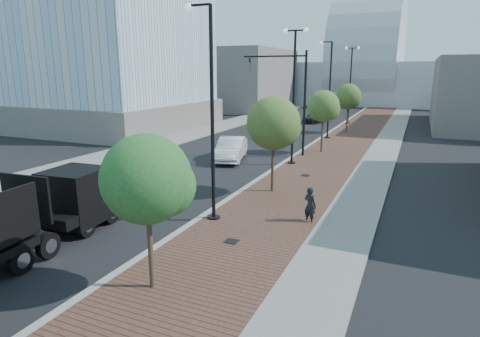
% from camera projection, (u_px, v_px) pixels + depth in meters
% --- Properties ---
extents(sidewalk, '(7.00, 140.00, 0.12)m').
position_uv_depth(sidewalk, '(366.00, 132.00, 43.64)').
color(sidewalk, '#4C2D23').
rests_on(sidewalk, ground).
extents(concrete_strip, '(2.40, 140.00, 0.13)m').
position_uv_depth(concrete_strip, '(392.00, 133.00, 42.58)').
color(concrete_strip, slate).
rests_on(concrete_strip, ground).
extents(curb, '(0.30, 140.00, 0.14)m').
position_uv_depth(curb, '(333.00, 130.00, 45.02)').
color(curb, gray).
rests_on(curb, ground).
extents(west_sidewalk, '(4.00, 140.00, 0.12)m').
position_uv_depth(west_sidewalk, '(228.00, 124.00, 50.12)').
color(west_sidewalk, slate).
rests_on(west_sidewalk, ground).
extents(dump_truck, '(3.19, 13.44, 2.97)m').
position_uv_depth(dump_truck, '(9.00, 229.00, 13.87)').
color(dump_truck, black).
rests_on(dump_truck, ground).
extents(white_sedan, '(3.07, 5.42, 1.69)m').
position_uv_depth(white_sedan, '(231.00, 149.00, 30.14)').
color(white_sedan, silver).
rests_on(white_sedan, ground).
extents(dark_car_mid, '(2.69, 5.03, 1.34)m').
position_uv_depth(dark_car_mid, '(270.00, 124.00, 45.11)').
color(dark_car_mid, black).
rests_on(dark_car_mid, ground).
extents(dark_car_far, '(2.99, 4.89, 1.32)m').
position_uv_depth(dark_car_far, '(315.00, 117.00, 51.88)').
color(dark_car_far, black).
rests_on(dark_car_far, ground).
extents(pedestrian, '(0.72, 0.62, 1.67)m').
position_uv_depth(pedestrian, '(310.00, 205.00, 17.61)').
color(pedestrian, black).
rests_on(pedestrian, ground).
extents(streetlight_1, '(1.44, 0.56, 9.21)m').
position_uv_depth(streetlight_1, '(210.00, 124.00, 17.15)').
color(streetlight_1, black).
rests_on(streetlight_1, ground).
extents(streetlight_2, '(1.72, 0.56, 9.28)m').
position_uv_depth(streetlight_2, '(294.00, 96.00, 27.66)').
color(streetlight_2, black).
rests_on(streetlight_2, ground).
extents(streetlight_3, '(1.44, 0.56, 9.21)m').
position_uv_depth(streetlight_3, '(328.00, 94.00, 38.48)').
color(streetlight_3, black).
rests_on(streetlight_3, ground).
extents(streetlight_4, '(1.72, 0.56, 9.28)m').
position_uv_depth(streetlight_4, '(350.00, 85.00, 48.98)').
color(streetlight_4, black).
rests_on(streetlight_4, ground).
extents(traffic_mast, '(5.09, 0.20, 8.00)m').
position_uv_depth(traffic_mast, '(293.00, 92.00, 30.64)').
color(traffic_mast, black).
rests_on(traffic_mast, ground).
extents(tree_0, '(2.64, 2.63, 4.85)m').
position_uv_depth(tree_0, '(148.00, 179.00, 11.58)').
color(tree_0, '#382619').
rests_on(tree_0, ground).
extents(tree_1, '(2.85, 2.85, 5.27)m').
position_uv_depth(tree_1, '(274.00, 123.00, 21.28)').
color(tree_1, '#382619').
rests_on(tree_1, ground).
extents(tree_2, '(2.55, 2.53, 5.06)m').
position_uv_depth(tree_2, '(324.00, 106.00, 31.96)').
color(tree_2, '#382619').
rests_on(tree_2, ground).
extents(tree_3, '(2.67, 2.67, 5.19)m').
position_uv_depth(tree_3, '(349.00, 97.00, 42.61)').
color(tree_3, '#382619').
rests_on(tree_3, ground).
extents(tower_podium, '(19.00, 19.00, 3.00)m').
position_uv_depth(tower_podium, '(113.00, 115.00, 46.99)').
color(tower_podium, '#65605B').
rests_on(tower_podium, ground).
extents(convention_center, '(50.00, 30.00, 50.00)m').
position_uv_depth(convention_center, '(368.00, 73.00, 84.38)').
color(convention_center, '#B3B9BE').
rests_on(convention_center, ground).
extents(commercial_block_nw, '(14.00, 20.00, 10.00)m').
position_uv_depth(commercial_block_nw, '(241.00, 79.00, 69.47)').
color(commercial_block_nw, slate).
rests_on(commercial_block_nw, ground).
extents(utility_cover_1, '(0.50, 0.50, 0.02)m').
position_uv_depth(utility_cover_1, '(231.00, 241.00, 15.63)').
color(utility_cover_1, black).
rests_on(utility_cover_1, sidewalk).
extents(utility_cover_2, '(0.50, 0.50, 0.02)m').
position_uv_depth(utility_cover_2, '(305.00, 175.00, 25.40)').
color(utility_cover_2, black).
rests_on(utility_cover_2, sidewalk).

